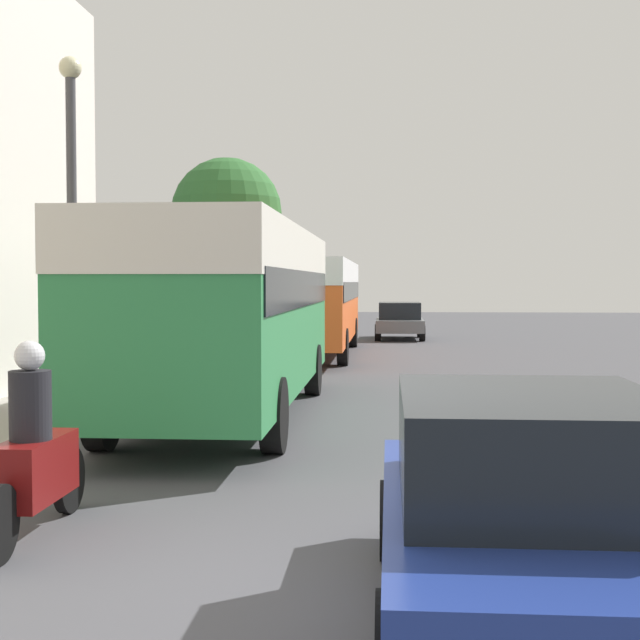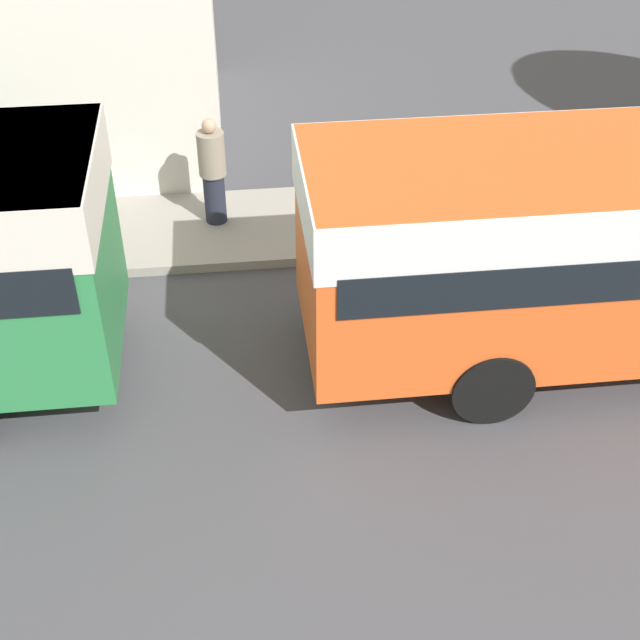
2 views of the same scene
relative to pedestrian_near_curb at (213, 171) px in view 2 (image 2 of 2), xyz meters
name	(u,v)px [view 2 (image 2 of 2)]	position (x,y,z in m)	size (l,w,h in m)	color
pedestrian_near_curb	(213,171)	(0.00, 0.00, 0.00)	(0.42, 0.42, 1.73)	#232838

